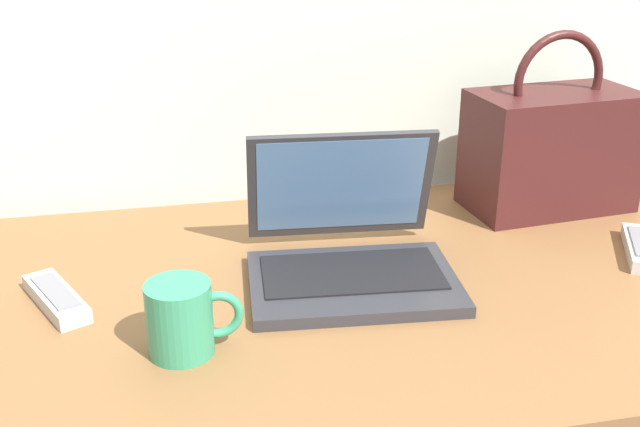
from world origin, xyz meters
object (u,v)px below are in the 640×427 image
object	(u,v)px
coffee_mug	(182,318)
handbag	(551,148)
remote_control_far	(56,298)
laptop	(349,247)

from	to	relation	value
coffee_mug	handbag	xyz separation A→B (m)	(0.69, 0.37, 0.07)
remote_control_far	handbag	xyz separation A→B (m)	(0.87, 0.21, 0.10)
laptop	handbag	distance (m)	0.48
laptop	remote_control_far	xyz separation A→B (m)	(-0.44, -0.01, -0.03)
laptop	coffee_mug	bearing A→B (deg)	-146.75
laptop	handbag	size ratio (longest dim) A/B	0.99
laptop	coffee_mug	xyz separation A→B (m)	(-0.26, -0.17, 0.00)
remote_control_far	handbag	distance (m)	0.90
coffee_mug	handbag	world-z (taller)	handbag
laptop	handbag	bearing A→B (deg)	24.39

